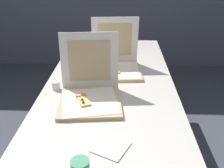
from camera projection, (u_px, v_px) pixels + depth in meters
name	position (u px, v px, depth m)	size (l,w,h in m)	color
table	(110.00, 88.00, 1.83)	(0.89, 2.02, 0.76)	beige
pizza_box_front	(90.00, 93.00, 1.55)	(0.40, 0.41, 0.39)	tan
pizza_box_middle	(116.00, 64.00, 1.97)	(0.39, 0.40, 0.39)	tan
cup_white_near_center	(56.00, 86.00, 1.70)	(0.05, 0.05, 0.06)	white
cup_white_mid	(72.00, 75.00, 1.85)	(0.05, 0.05, 0.06)	white
cup_white_far	(86.00, 59.00, 2.12)	(0.05, 0.05, 0.06)	white
napkin_pile	(111.00, 146.00, 1.19)	(0.20, 0.20, 0.01)	white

